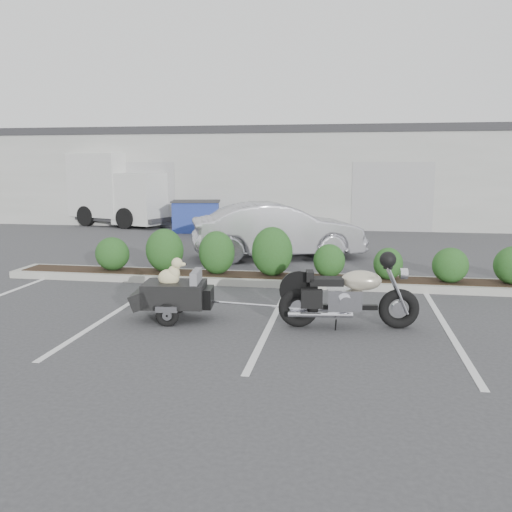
% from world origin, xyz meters
% --- Properties ---
extents(ground, '(90.00, 90.00, 0.00)m').
position_xyz_m(ground, '(0.00, 0.00, 0.00)').
color(ground, '#38383A').
rests_on(ground, ground).
extents(planter_kerb, '(12.00, 1.00, 0.15)m').
position_xyz_m(planter_kerb, '(1.00, 2.20, 0.07)').
color(planter_kerb, '#9E9E93').
rests_on(planter_kerb, ground).
extents(building, '(26.00, 10.00, 4.00)m').
position_xyz_m(building, '(0.00, 17.00, 2.00)').
color(building, '#9EA099').
rests_on(building, ground).
extents(motorcycle, '(2.16, 0.80, 1.24)m').
position_xyz_m(motorcycle, '(2.40, -0.81, 0.49)').
color(motorcycle, black).
rests_on(motorcycle, ground).
extents(pet_trailer, '(1.74, 0.98, 1.03)m').
position_xyz_m(pet_trailer, '(-0.39, -0.80, 0.43)').
color(pet_trailer, black).
rests_on(pet_trailer, ground).
extents(sedan, '(4.80, 3.01, 1.49)m').
position_xyz_m(sedan, '(0.52, 5.33, 0.75)').
color(sedan, '#A3A2A9').
rests_on(sedan, ground).
extents(dumpster, '(1.99, 1.55, 1.17)m').
position_xyz_m(dumpster, '(-3.24, 10.63, 0.60)').
color(dumpster, navy).
rests_on(dumpster, ground).
extents(delivery_truck, '(6.76, 3.99, 2.95)m').
position_xyz_m(delivery_truck, '(-7.78, 12.70, 1.42)').
color(delivery_truck, beige).
rests_on(delivery_truck, ground).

